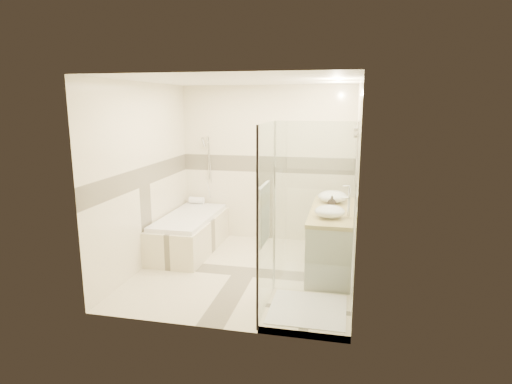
% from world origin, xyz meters
% --- Properties ---
extents(room, '(2.82, 3.02, 2.52)m').
position_xyz_m(room, '(0.06, 0.01, 1.26)').
color(room, beige).
rests_on(room, ground).
extents(bathtub, '(0.75, 1.70, 0.56)m').
position_xyz_m(bathtub, '(-1.02, 0.65, 0.31)').
color(bathtub, beige).
rests_on(bathtub, ground).
extents(vanity, '(0.58, 1.62, 0.85)m').
position_xyz_m(vanity, '(1.12, 0.30, 0.43)').
color(vanity, silver).
rests_on(vanity, ground).
extents(shower_enclosure, '(0.96, 0.93, 2.04)m').
position_xyz_m(shower_enclosure, '(0.83, -0.97, 0.51)').
color(shower_enclosure, beige).
rests_on(shower_enclosure, ground).
extents(vessel_sink_near, '(0.41, 0.41, 0.16)m').
position_xyz_m(vessel_sink_near, '(1.10, 0.72, 0.93)').
color(vessel_sink_near, white).
rests_on(vessel_sink_near, vanity).
extents(vessel_sink_far, '(0.37, 0.37, 0.15)m').
position_xyz_m(vessel_sink_far, '(1.10, -0.10, 0.92)').
color(vessel_sink_far, white).
rests_on(vessel_sink_far, vanity).
extents(faucet_near, '(0.11, 0.03, 0.26)m').
position_xyz_m(faucet_near, '(1.32, 0.72, 1.00)').
color(faucet_near, silver).
rests_on(faucet_near, vanity).
extents(faucet_far, '(0.11, 0.03, 0.27)m').
position_xyz_m(faucet_far, '(1.32, -0.10, 1.01)').
color(faucet_far, silver).
rests_on(faucet_far, vanity).
extents(amenity_bottle_a, '(0.07, 0.08, 0.15)m').
position_xyz_m(amenity_bottle_a, '(1.10, 0.35, 0.93)').
color(amenity_bottle_a, black).
rests_on(amenity_bottle_a, vanity).
extents(amenity_bottle_b, '(0.15, 0.15, 0.15)m').
position_xyz_m(amenity_bottle_b, '(1.10, 0.45, 0.93)').
color(amenity_bottle_b, black).
rests_on(amenity_bottle_b, vanity).
extents(folded_towels, '(0.21, 0.30, 0.09)m').
position_xyz_m(folded_towels, '(1.10, 0.99, 0.89)').
color(folded_towels, white).
rests_on(folded_towels, vanity).
extents(rolled_towel, '(0.25, 0.11, 0.11)m').
position_xyz_m(rolled_towel, '(-1.18, 1.39, 0.62)').
color(rolled_towel, white).
rests_on(rolled_towel, bathtub).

